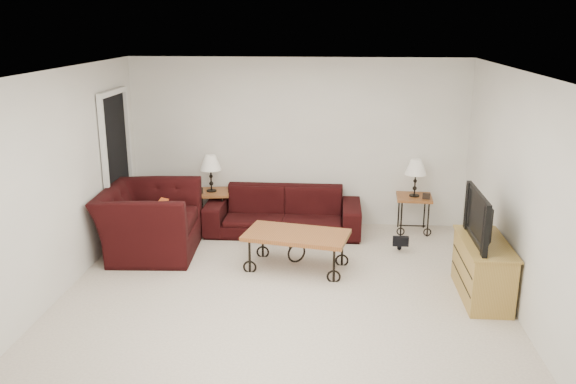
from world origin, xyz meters
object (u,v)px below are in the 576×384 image
Objects in this scene: side_table_left at (212,209)px; coffee_table at (297,251)px; armchair at (150,221)px; side_table_right at (413,214)px; lamp_left at (211,173)px; backpack at (400,236)px; tv_stand at (483,270)px; television at (486,217)px; lamp_right at (415,178)px; sofa at (283,211)px.

side_table_left is 2.03m from coffee_table.
side_table_left is 0.40× the size of armchair.
lamp_left is at bearing 180.00° from side_table_right.
lamp_left is (0.00, 0.00, 0.55)m from side_table_left.
coffee_table reaches higher than backpack.
tv_stand is at bearing -31.30° from side_table_left.
television is at bearing -107.61° from armchair.
television reaches higher than lamp_left.
side_table_right is at bearing 42.83° from coffee_table.
lamp_left is 0.40× the size of armchair.
lamp_right is at bearing -76.54° from armchair.
side_table_left is 4.09m from tv_stand.
armchair is (-0.61, -1.09, 0.17)m from side_table_left.
tv_stand reaches higher than backpack.
coffee_table is 3.03× the size of backpack.
tv_stand reaches higher than sofa.
tv_stand is (2.40, -1.94, 0.00)m from sofa.
side_table_left is 0.55m from lamp_left.
coffee_table is 2.31m from television.
side_table_left is at bearing 180.00° from side_table_right.
lamp_right is 2.18m from television.
backpack is at bearing -15.65° from side_table_left.
lamp_left is at bearing 148.70° from tv_stand.
lamp_left is (-1.09, 0.18, 0.50)m from sofa.
backpack is (-0.26, -0.76, -0.07)m from side_table_right.
armchair is at bearing -119.23° from lamp_left.
side_table_left is 1.33× the size of backpack.
armchair is 1.39× the size of television.
tv_stand is (0.51, -2.12, 0.06)m from side_table_right.
side_table_right is at bearing 66.61° from backpack.
sofa is 2.28× the size of television.
side_table_left is 0.50× the size of tv_stand.
side_table_left is 2.83m from backpack.
side_table_left is 1.01× the size of lamp_right.
sofa is 1.11m from side_table_left.
lamp_right reaches higher than side_table_right.
lamp_left is 2.99m from lamp_right.
lamp_right reaches higher than side_table_left.
backpack is at bearing -87.79° from armchair.
tv_stand is (2.12, -0.63, 0.09)m from coffee_table.
television is (0.49, -2.12, 0.12)m from lamp_right.
side_table_left is at bearing 170.62° from sofa.
lamp_left reaches higher than side_table_right.
sofa is at bearing 156.01° from backpack.
backpack is (1.35, 0.74, -0.03)m from coffee_table.
television is at bearing -77.08° from side_table_right.
lamp_right is 2.24m from tv_stand.
side_table_right is 0.43× the size of coffee_table.
coffee_table is (1.37, -1.50, -0.04)m from side_table_left.
side_table_right is 0.81m from backpack.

